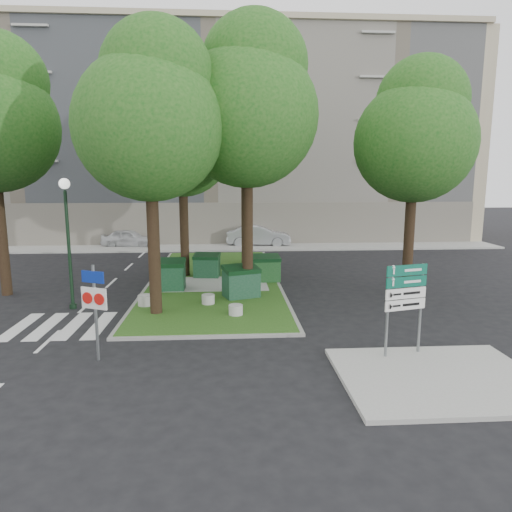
{
  "coord_description": "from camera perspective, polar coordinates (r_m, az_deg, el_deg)",
  "views": [
    {
      "loc": [
        1.17,
        -14.05,
        5.11
      ],
      "look_at": [
        2.3,
        3.72,
        2.0
      ],
      "focal_mm": 32.0,
      "sensor_mm": 36.0,
      "label": 1
    }
  ],
  "objects": [
    {
      "name": "street_lamp",
      "position": [
        18.82,
        -22.5,
        3.25
      ],
      "size": [
        0.4,
        0.4,
        5.05
      ],
      "color": "black",
      "rests_on": "ground"
    },
    {
      "name": "bollard_mid",
      "position": [
        18.3,
        -6.01,
        -5.38
      ],
      "size": [
        0.51,
        0.51,
        0.37
      ],
      "primitive_type": "cylinder",
      "color": "#A4A49F",
      "rests_on": "median_island"
    },
    {
      "name": "tree_median_near_left",
      "position": [
        16.96,
        -12.94,
        17.14
      ],
      "size": [
        5.2,
        5.2,
        10.53
      ],
      "color": "black",
      "rests_on": "ground"
    },
    {
      "name": "median_island",
      "position": [
        22.63,
        -5.24,
        -3.03
      ],
      "size": [
        6.0,
        16.0,
        0.12
      ],
      "primitive_type": "cube",
      "color": "#204D16",
      "rests_on": "ground"
    },
    {
      "name": "sidewalk_corner",
      "position": [
        12.85,
        21.89,
        -13.98
      ],
      "size": [
        5.0,
        4.0,
        0.12
      ],
      "primitive_type": "cube",
      "color": "#999993",
      "rests_on": "ground"
    },
    {
      "name": "apartment_building",
      "position": [
        40.17,
        -5.44,
        13.99
      ],
      "size": [
        41.0,
        12.0,
        16.0
      ],
      "primitive_type": "cube",
      "color": "tan",
      "rests_on": "ground"
    },
    {
      "name": "dumpster_a",
      "position": [
        20.7,
        -10.89,
        -2.34
      ],
      "size": [
        1.49,
        1.05,
        1.38
      ],
      "rotation": [
        0.0,
        0.0,
        -0.0
      ],
      "color": "#0F3A1F",
      "rests_on": "median_island"
    },
    {
      "name": "zebra_crossing",
      "position": [
        17.09,
        -20.39,
        -8.11
      ],
      "size": [
        5.0,
        3.0,
        0.01
      ],
      "primitive_type": "cube",
      "color": "silver",
      "rests_on": "ground"
    },
    {
      "name": "traffic_sign_pole",
      "position": [
        13.39,
        -19.49,
        -5.18
      ],
      "size": [
        0.77,
        0.37,
        2.74
      ],
      "rotation": [
        0.0,
        0.0,
        -0.41
      ],
      "color": "slate",
      "rests_on": "ground"
    },
    {
      "name": "median_kerb",
      "position": [
        22.64,
        -5.24,
        -3.05
      ],
      "size": [
        6.3,
        16.3,
        0.1
      ],
      "primitive_type": "cube",
      "color": "gray",
      "rests_on": "ground"
    },
    {
      "name": "directional_sign",
      "position": [
        13.43,
        18.13,
        -4.69
      ],
      "size": [
        1.26,
        0.38,
        2.59
      ],
      "rotation": [
        0.0,
        0.0,
        0.26
      ],
      "color": "slate",
      "rests_on": "sidewalk_corner"
    },
    {
      "name": "car_silver",
      "position": [
        33.91,
        0.35,
        2.56
      ],
      "size": [
        4.84,
        2.04,
        1.56
      ],
      "primitive_type": "imported",
      "rotation": [
        0.0,
        0.0,
        1.49
      ],
      "color": "#95989D",
      "rests_on": "ground"
    },
    {
      "name": "dumpster_d",
      "position": [
        22.06,
        1.21,
        -1.54
      ],
      "size": [
        1.45,
        1.07,
        1.28
      ],
      "rotation": [
        0.0,
        0.0,
        0.08
      ],
      "color": "#144318",
      "rests_on": "median_island"
    },
    {
      "name": "dumpster_b",
      "position": [
        23.07,
        -6.16,
        -1.18
      ],
      "size": [
        1.41,
        1.08,
        1.2
      ],
      "rotation": [
        0.0,
        0.0,
        -0.14
      ],
      "color": "#113C20",
      "rests_on": "median_island"
    },
    {
      "name": "bollard_right",
      "position": [
        16.8,
        -2.56,
        -6.73
      ],
      "size": [
        0.52,
        0.52,
        0.37
      ],
      "primitive_type": "cylinder",
      "color": "#AAABA5",
      "rests_on": "median_island"
    },
    {
      "name": "tree_median_mid",
      "position": [
        23.28,
        -9.03,
        14.39
      ],
      "size": [
        4.8,
        4.8,
        9.99
      ],
      "color": "black",
      "rests_on": "ground"
    },
    {
      "name": "litter_bin",
      "position": [
        24.27,
        1.24,
        -1.2
      ],
      "size": [
        0.36,
        0.36,
        0.63
      ],
      "primitive_type": "cylinder",
      "color": "yellow",
      "rests_on": "median_island"
    },
    {
      "name": "bollard_left",
      "position": [
        18.48,
        -13.67,
        -5.39
      ],
      "size": [
        0.58,
        0.58,
        0.41
      ],
      "primitive_type": "cylinder",
      "color": "#A4A49F",
      "rests_on": "median_island"
    },
    {
      "name": "tree_street_right",
      "position": [
        20.77,
        19.45,
        14.53
      ],
      "size": [
        5.0,
        5.0,
        10.06
      ],
      "color": "black",
      "rests_on": "ground"
    },
    {
      "name": "dumpster_c",
      "position": [
        19.15,
        -1.87,
        -3.22
      ],
      "size": [
        1.7,
        1.44,
        1.34
      ],
      "rotation": [
        0.0,
        0.0,
        0.34
      ],
      "color": "#103721",
      "rests_on": "median_island"
    },
    {
      "name": "building_sidewalk",
      "position": [
        32.96,
        -5.61,
        1.04
      ],
      "size": [
        42.0,
        3.0,
        0.12
      ],
      "primitive_type": "cube",
      "color": "#999993",
      "rests_on": "ground"
    },
    {
      "name": "tree_median_near_right",
      "position": [
        18.85,
        -0.84,
        18.68
      ],
      "size": [
        5.6,
        5.6,
        11.46
      ],
      "color": "black",
      "rests_on": "ground"
    },
    {
      "name": "ground",
      "position": [
        15.0,
        -8.01,
        -10.11
      ],
      "size": [
        120.0,
        120.0,
        0.0
      ],
      "primitive_type": "plane",
      "color": "black",
      "rests_on": "ground"
    },
    {
      "name": "car_white",
      "position": [
        34.6,
        -15.6,
        2.15
      ],
      "size": [
        4.06,
        2.04,
        1.33
      ],
      "primitive_type": "imported",
      "rotation": [
        0.0,
        0.0,
        1.44
      ],
      "color": "silver",
      "rests_on": "ground"
    },
    {
      "name": "tree_median_far",
      "position": [
        26.33,
        -1.21,
        16.9
      ],
      "size": [
        5.8,
        5.8,
        11.93
      ],
      "color": "black",
      "rests_on": "ground"
    }
  ]
}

